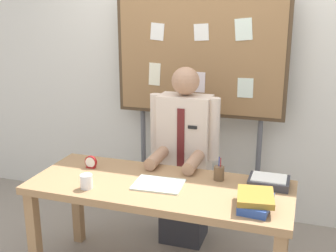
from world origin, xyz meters
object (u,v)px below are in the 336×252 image
(open_notebook, at_px, (159,184))
(book_stack, at_px, (256,201))
(person, at_px, (184,163))
(bulletin_board, at_px, (199,58))
(paper_tray, at_px, (269,181))
(desk, at_px, (160,197))
(pen_holder, at_px, (219,173))
(desk_clock, at_px, (91,163))
(coffee_mug, at_px, (86,182))

(open_notebook, bearing_deg, book_stack, -10.53)
(person, relative_size, book_stack, 4.89)
(person, relative_size, bulletin_board, 0.72)
(open_notebook, bearing_deg, paper_tray, 18.30)
(desk, bearing_deg, person, 90.00)
(book_stack, relative_size, pen_holder, 1.82)
(pen_holder, bearing_deg, book_stack, -49.27)
(desk_clock, height_order, coffee_mug, coffee_mug)
(book_stack, relative_size, desk_clock, 3.22)
(book_stack, bearing_deg, bulletin_board, 119.47)
(person, relative_size, coffee_mug, 15.36)
(open_notebook, distance_m, paper_tray, 0.72)
(open_notebook, height_order, paper_tray, paper_tray)
(person, xyz_separation_m, coffee_mug, (-0.42, -0.79, 0.11))
(open_notebook, distance_m, desk_clock, 0.59)
(desk, distance_m, paper_tray, 0.72)
(person, bearing_deg, coffee_mug, -118.09)
(bulletin_board, height_order, book_stack, bulletin_board)
(paper_tray, bearing_deg, pen_holder, -177.95)
(person, distance_m, paper_tray, 0.79)
(bulletin_board, relative_size, open_notebook, 6.27)
(desk, bearing_deg, coffee_mug, -153.57)
(desk, height_order, coffee_mug, coffee_mug)
(desk, xyz_separation_m, paper_tray, (0.68, 0.21, 0.12))
(pen_holder, bearing_deg, bulletin_board, 113.87)
(book_stack, distance_m, desk_clock, 1.24)
(open_notebook, bearing_deg, desk, 95.44)
(desk, height_order, person, person)
(book_stack, xyz_separation_m, desk_clock, (-1.21, 0.26, -0.00))
(open_notebook, bearing_deg, coffee_mug, -155.89)
(book_stack, bearing_deg, desk, 167.78)
(bulletin_board, xyz_separation_m, book_stack, (0.64, -1.14, -0.67))
(desk, height_order, paper_tray, paper_tray)
(person, bearing_deg, bulletin_board, 89.99)
(pen_holder, bearing_deg, person, 132.60)
(bulletin_board, relative_size, paper_tray, 7.66)
(person, relative_size, desk_clock, 15.75)
(person, relative_size, open_notebook, 4.49)
(open_notebook, relative_size, paper_tray, 1.22)
(person, bearing_deg, pen_holder, -47.40)
(pen_holder, height_order, paper_tray, pen_holder)
(person, bearing_deg, desk_clock, -140.65)
(desk, relative_size, paper_tray, 6.65)
(bulletin_board, bearing_deg, person, -90.01)
(desk, distance_m, coffee_mug, 0.49)
(bulletin_board, bearing_deg, paper_tray, -49.21)
(desk, height_order, bulletin_board, bulletin_board)
(desk, bearing_deg, book_stack, -12.22)
(desk_clock, bearing_deg, person, 39.35)
(bulletin_board, relative_size, pen_holder, 12.44)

